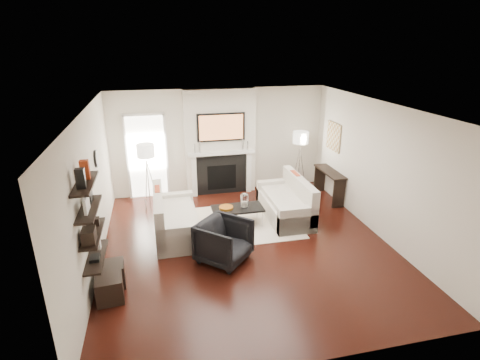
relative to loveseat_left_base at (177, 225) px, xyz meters
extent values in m
plane|color=black|center=(1.32, -0.74, -0.21)|extent=(6.00, 6.00, 0.00)
plane|color=white|center=(1.32, -0.74, 2.49)|extent=(6.00, 6.00, 0.00)
plane|color=silver|center=(1.32, 2.26, 1.14)|extent=(5.50, 0.00, 5.50)
plane|color=silver|center=(1.32, -3.74, 1.14)|extent=(5.50, 0.00, 5.50)
plane|color=silver|center=(-1.43, -0.74, 1.14)|extent=(0.00, 6.00, 6.00)
plane|color=silver|center=(4.07, -0.74, 1.14)|extent=(0.00, 6.00, 6.00)
cube|color=silver|center=(1.32, 2.13, 1.14)|extent=(1.80, 0.25, 2.70)
cube|color=black|center=(1.32, 2.00, 0.31)|extent=(1.30, 0.02, 1.04)
cube|color=black|center=(1.32, 1.99, 0.24)|extent=(0.75, 0.02, 0.65)
cube|color=white|center=(0.60, 1.97, 0.34)|extent=(0.12, 0.08, 1.10)
cube|color=white|center=(2.04, 1.97, 0.34)|extent=(0.12, 0.08, 1.10)
cube|color=white|center=(1.32, 1.95, 0.91)|extent=(1.70, 0.18, 0.07)
cube|color=black|center=(1.32, 1.97, 1.57)|extent=(1.20, 0.06, 0.70)
cube|color=#BF723F|center=(1.32, 1.94, 1.57)|extent=(1.10, 0.00, 0.62)
cylinder|color=silver|center=(0.77, 1.96, 1.09)|extent=(0.04, 0.04, 0.30)
cylinder|color=silver|center=(0.64, 1.96, 1.06)|extent=(0.04, 0.04, 0.24)
cylinder|color=silver|center=(1.87, 1.96, 1.09)|extent=(0.04, 0.04, 0.30)
cylinder|color=silver|center=(2.00, 1.96, 1.06)|extent=(0.04, 0.04, 0.24)
cube|color=white|center=(-0.53, 2.24, 0.84)|extent=(0.90, 0.02, 2.10)
cube|color=white|center=(-1.01, 2.22, 0.84)|extent=(0.06, 0.06, 2.16)
cube|color=white|center=(-0.05, 2.22, 0.84)|extent=(0.06, 0.06, 2.16)
cube|color=white|center=(-0.53, 2.22, 1.92)|extent=(1.02, 0.06, 0.06)
cube|color=beige|center=(1.33, 0.20, -0.20)|extent=(2.60, 2.00, 0.01)
cube|color=beige|center=(0.00, 0.00, 0.00)|extent=(0.85, 1.80, 0.42)
cube|color=beige|center=(-0.33, 0.00, 0.32)|extent=(0.18, 1.80, 0.80)
cube|color=beige|center=(0.00, -0.81, 0.09)|extent=(0.85, 0.18, 0.60)
cube|color=beige|center=(0.00, 0.81, 0.09)|extent=(0.85, 0.18, 0.60)
cube|color=beige|center=(0.05, 0.00, 0.26)|extent=(0.63, 1.44, 0.10)
cube|color=#9A2F13|center=(-0.33, 0.30, 0.52)|extent=(0.10, 0.42, 0.42)
cube|color=black|center=(-0.33, -0.30, 0.51)|extent=(0.10, 0.40, 0.40)
cube|color=beige|center=(2.45, 0.28, 0.00)|extent=(0.85, 1.80, 0.42)
cube|color=beige|center=(2.79, 0.28, 0.32)|extent=(0.18, 1.80, 0.80)
cube|color=beige|center=(2.45, -0.53, 0.09)|extent=(0.85, 0.18, 0.60)
cube|color=beige|center=(2.45, 1.09, 0.09)|extent=(0.85, 0.18, 0.60)
cube|color=beige|center=(2.40, 0.28, 0.26)|extent=(0.63, 1.44, 0.10)
cube|color=#9A2F13|center=(2.79, 0.58, 0.52)|extent=(0.10, 0.42, 0.42)
cube|color=black|center=(2.79, -0.02, 0.51)|extent=(0.10, 0.40, 0.40)
cube|color=black|center=(1.32, 0.11, 0.19)|extent=(1.10, 0.55, 0.04)
cylinder|color=silver|center=(0.82, -0.11, -0.02)|extent=(0.02, 0.02, 0.38)
cylinder|color=silver|center=(1.82, -0.11, -0.02)|extent=(0.02, 0.02, 0.38)
cylinder|color=silver|center=(0.82, 0.33, -0.02)|extent=(0.02, 0.02, 0.38)
cylinder|color=silver|center=(1.82, 0.33, -0.02)|extent=(0.02, 0.02, 0.38)
cylinder|color=white|center=(1.47, 0.11, 0.35)|extent=(0.17, 0.17, 0.31)
cylinder|color=white|center=(1.47, 0.11, 0.29)|extent=(0.09, 0.09, 0.13)
cylinder|color=#B76E1E|center=(1.07, 0.11, 0.24)|extent=(0.30, 0.30, 0.05)
imported|color=black|center=(0.78, -1.18, 0.22)|extent=(1.13, 1.13, 0.85)
cylinder|color=silver|center=(-0.53, 1.41, 0.39)|extent=(0.02, 0.02, 1.20)
cylinder|color=white|center=(-0.53, 1.41, 1.24)|extent=(0.40, 0.40, 0.30)
cylinder|color=silver|center=(-0.42, 1.41, 0.39)|extent=(0.25, 0.02, 1.23)
cylinder|color=silver|center=(-0.59, 1.51, 0.39)|extent=(0.14, 0.22, 1.23)
cylinder|color=silver|center=(-0.59, 1.32, 0.39)|extent=(0.14, 0.22, 1.23)
cylinder|color=silver|center=(3.37, 1.78, 0.39)|extent=(0.02, 0.02, 1.20)
cylinder|color=white|center=(3.37, 1.78, 1.24)|extent=(0.40, 0.40, 0.30)
cylinder|color=silver|center=(3.48, 1.78, 0.39)|extent=(0.25, 0.02, 1.23)
cylinder|color=silver|center=(3.31, 1.88, 0.39)|extent=(0.14, 0.22, 1.23)
cylinder|color=silver|center=(3.31, 1.69, 0.39)|extent=(0.14, 0.22, 1.23)
cube|color=black|center=(3.89, 1.03, 0.52)|extent=(0.35, 1.20, 0.04)
cube|color=black|center=(3.89, 0.48, 0.14)|extent=(0.30, 0.04, 0.71)
cube|color=black|center=(3.89, 1.58, 0.14)|extent=(0.30, 0.04, 0.71)
cube|color=#9D824E|center=(4.05, 1.31, 1.34)|extent=(0.03, 0.70, 0.70)
cube|color=black|center=(-1.30, -1.74, 0.49)|extent=(0.25, 1.00, 0.03)
cube|color=black|center=(-1.30, -1.74, 0.89)|extent=(0.25, 1.00, 0.04)
cube|color=black|center=(-1.30, -1.74, 1.29)|extent=(0.25, 1.00, 0.04)
cube|color=black|center=(-1.30, -1.74, 1.69)|extent=(0.25, 1.00, 0.04)
cube|color=black|center=(-1.30, -1.98, 1.85)|extent=(0.12, 0.10, 0.28)
cube|color=#9A2F13|center=(-1.30, -1.60, 1.85)|extent=(0.12, 0.10, 0.28)
cube|color=white|center=(-1.30, -1.86, 1.42)|extent=(0.04, 0.30, 0.22)
cube|color=black|center=(-1.30, -1.50, 1.40)|extent=(0.04, 0.22, 0.18)
cube|color=black|center=(-1.30, -2.03, 1.01)|extent=(0.18, 0.25, 0.20)
cube|color=black|center=(-1.30, -1.50, 0.97)|extent=(0.15, 0.12, 0.12)
cube|color=black|center=(-1.30, -1.86, 0.53)|extent=(0.14, 0.20, 0.05)
cube|color=white|center=(-1.30, -1.54, 0.60)|extent=(0.10, 0.10, 0.18)
cylinder|color=black|center=(-1.41, 0.16, 1.49)|extent=(0.04, 0.34, 0.34)
cylinder|color=white|center=(-1.39, 0.16, 1.49)|extent=(0.01, 0.29, 0.29)
cube|color=black|center=(-1.15, -1.51, -0.01)|extent=(0.43, 0.43, 0.40)
cube|color=black|center=(-1.15, -1.90, -0.01)|extent=(0.44, 0.44, 0.40)
camera|label=1|loc=(-0.26, -7.05, 3.59)|focal=28.00mm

